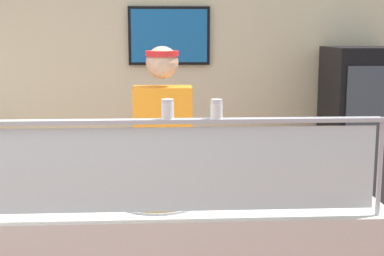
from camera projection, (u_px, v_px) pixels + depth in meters
name	position (u px, v px, depth m)	size (l,w,h in m)	color
shop_rear_unit	(170.00, 86.00, 5.17)	(6.56, 0.13, 2.70)	beige
sneeze_guard	(180.00, 157.00, 2.72)	(1.99, 0.06, 0.49)	#B2B5BC
pizza_tray	(159.00, 199.00, 3.04)	(0.46, 0.46, 0.04)	#9EA0A8
pizza_server	(158.00, 196.00, 3.01)	(0.07, 0.28, 0.01)	#ADAFB7
parmesan_shaker	(168.00, 110.00, 2.68)	(0.06, 0.06, 0.10)	white
pepper_flake_shaker	(216.00, 110.00, 2.69)	(0.06, 0.06, 0.09)	white
worker_figure	(164.00, 161.00, 3.75)	(0.41, 0.50, 1.76)	#23232D
drink_fridge	(361.00, 147.00, 4.91)	(0.62, 0.65, 1.72)	black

